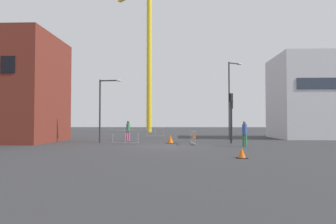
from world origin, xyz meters
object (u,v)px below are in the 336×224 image
object	(u,v)px
construction_crane	(149,37)
pedestrian_waiting	(128,129)
traffic_cone_orange	(194,136)
traffic_light_near	(231,110)
traffic_cone_on_verge	(242,153)
pedestrian_walking	(245,132)
streetlamp_short	(103,104)
traffic_cone_by_barrier	(170,139)
streetlamp_tall	(230,95)
traffic_light_island	(232,114)

from	to	relation	value
construction_crane	pedestrian_waiting	size ratio (longest dim) A/B	14.27
pedestrian_waiting	traffic_cone_orange	xyz separation A→B (m)	(6.32, 3.85, -0.79)
traffic_light_near	traffic_cone_on_verge	world-z (taller)	traffic_light_near
construction_crane	pedestrian_walking	size ratio (longest dim) A/B	14.50
pedestrian_walking	streetlamp_short	bearing A→B (deg)	162.03
traffic_light_near	traffic_cone_orange	bearing A→B (deg)	111.48
traffic_cone_on_verge	traffic_cone_by_barrier	bearing A→B (deg)	110.23
streetlamp_tall	pedestrian_waiting	bearing A→B (deg)	-169.85
traffic_light_near	traffic_cone_by_barrier	world-z (taller)	traffic_light_near
streetlamp_tall	traffic_cone_by_barrier	distance (m)	8.50
streetlamp_tall	traffic_light_island	size ratio (longest dim) A/B	2.10
pedestrian_waiting	traffic_cone_on_verge	xyz separation A→B (m)	(7.80, -13.16, -0.86)
traffic_cone_on_verge	streetlamp_tall	bearing A→B (deg)	82.33
traffic_light_island	traffic_cone_orange	xyz separation A→B (m)	(-3.13, 4.70, -2.17)
construction_crane	pedestrian_walking	distance (m)	35.99
construction_crane	streetlamp_short	world-z (taller)	construction_crane
traffic_light_near	traffic_cone_by_barrier	size ratio (longest dim) A/B	6.07
traffic_cone_orange	construction_crane	bearing A→B (deg)	108.51
streetlamp_short	pedestrian_waiting	xyz separation A→B (m)	(1.73, 2.45, -2.23)
traffic_cone_orange	traffic_cone_by_barrier	size ratio (longest dim) A/B	0.97
traffic_light_island	traffic_cone_orange	world-z (taller)	traffic_light_island
traffic_cone_by_barrier	traffic_cone_on_verge	bearing A→B (deg)	-69.77
traffic_cone_on_verge	streetlamp_short	bearing A→B (deg)	131.69
traffic_light_near	traffic_cone_orange	xyz separation A→B (m)	(-2.70, 6.85, -2.45)
streetlamp_tall	traffic_light_near	xyz separation A→B (m)	(-0.79, -4.76, -1.69)
traffic_light_island	traffic_light_near	world-z (taller)	traffic_light_near
pedestrian_walking	pedestrian_waiting	distance (m)	11.25
streetlamp_short	traffic_cone_by_barrier	size ratio (longest dim) A/B	7.95
traffic_cone_by_barrier	traffic_light_island	bearing A→B (deg)	20.88
traffic_cone_orange	traffic_cone_by_barrier	bearing A→B (deg)	-108.72
streetlamp_tall	traffic_cone_orange	xyz separation A→B (m)	(-3.49, 2.09, -4.14)
traffic_cone_orange	streetlamp_short	bearing A→B (deg)	-141.94
streetlamp_short	traffic_cone_on_verge	distance (m)	14.66
pedestrian_walking	traffic_cone_by_barrier	size ratio (longest dim) A/B	2.70
construction_crane	traffic_cone_orange	size ratio (longest dim) A/B	40.40
streetlamp_short	traffic_light_island	world-z (taller)	streetlamp_short
streetlamp_tall	traffic_cone_by_barrier	world-z (taller)	streetlamp_tall
pedestrian_walking	streetlamp_tall	bearing A→B (deg)	87.46
traffic_light_island	traffic_light_near	size ratio (longest dim) A/B	0.89
traffic_light_island	pedestrian_waiting	bearing A→B (deg)	174.88
construction_crane	pedestrian_walking	xyz separation A→B (m)	(10.10, -30.72, -15.79)
traffic_light_island	traffic_cone_on_verge	size ratio (longest dim) A/B	7.03
construction_crane	traffic_cone_on_verge	bearing A→B (deg)	-77.41
construction_crane	pedestrian_walking	bearing A→B (deg)	-71.80
streetlamp_tall	streetlamp_short	xyz separation A→B (m)	(-11.54, -4.21, -1.12)
construction_crane	traffic_cone_orange	world-z (taller)	construction_crane
traffic_light_near	traffic_cone_orange	world-z (taller)	traffic_light_near
traffic_light_island	traffic_cone_on_verge	xyz separation A→B (m)	(-1.65, -12.31, -2.24)
traffic_cone_on_verge	traffic_light_near	bearing A→B (deg)	83.17
traffic_light_island	pedestrian_walking	xyz separation A→B (m)	(0.01, -5.24, -1.40)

